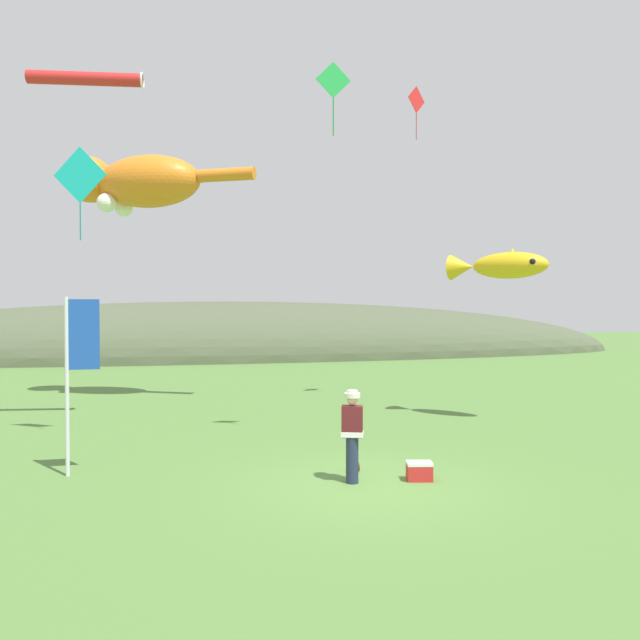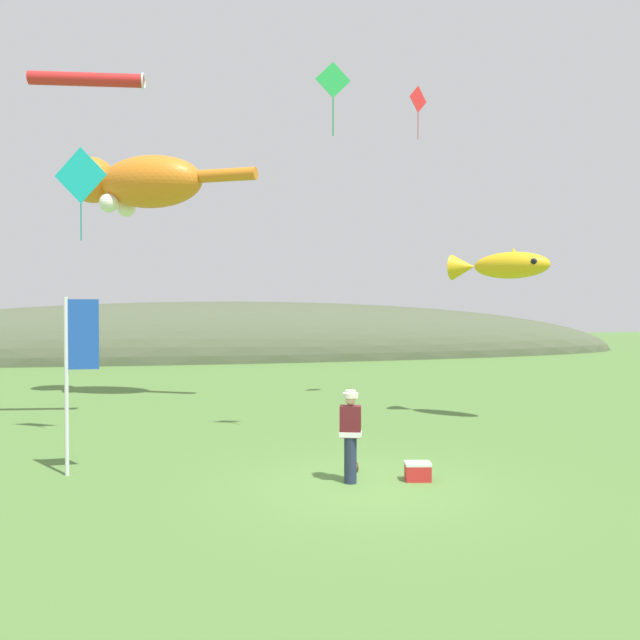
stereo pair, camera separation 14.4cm
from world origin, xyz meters
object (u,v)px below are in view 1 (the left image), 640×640
Objects in this scene: festival_attendant at (352,433)px; festival_banner_pole at (76,359)px; kite_spool at (355,467)px; kite_giant_cat at (136,183)px; picnic_cooler at (419,471)px; kite_fish_windsock at (499,266)px; kite_tube_streamer at (87,79)px; kite_diamond_red at (416,100)px; kite_diamond_teal at (80,176)px; kite_diamond_green at (333,81)px.

festival_banner_pole reaches higher than festival_attendant.
kite_giant_cat is at bearing 113.81° from kite_spool.
kite_fish_windsock is (4.64, 5.35, 4.39)m from picnic_cooler.
kite_tube_streamer is (-5.84, 5.72, 9.40)m from kite_spool.
kite_diamond_red is (4.50, 7.97, 10.31)m from kite_spool.
kite_diamond_teal is at bearing 96.00° from festival_banner_pole.
picnic_cooler is (1.04, -0.90, 0.08)m from kite_spool.
picnic_cooler is at bearing -35.72° from kite_diamond_teal.
kite_giant_cat is 5.72m from kite_tube_streamer.
festival_attendant is at bearing -18.40° from festival_banner_pole.
kite_giant_cat is 3.74× the size of kite_diamond_green.
kite_fish_windsock is 7.23m from kite_diamond_green.
festival_attendant is 0.67× the size of kite_fish_windsock.
kite_spool is 13.79m from kite_diamond_red.
kite_diamond_green reaches higher than festival_banner_pole.
kite_diamond_green is (5.63, 1.42, 6.43)m from festival_banner_pole.
festival_attendant is 0.58× the size of kite_tube_streamer.
kite_diamond_green is at bearing -127.92° from kite_diamond_red.
kite_spool is 12.46m from kite_tube_streamer.
kite_fish_windsock is at bearing -32.16° from kite_giant_cat.
kite_tube_streamer reaches higher than picnic_cooler.
kite_diamond_red reaches higher than picnic_cooler.
festival_attendant reaches higher than picnic_cooler.
festival_banner_pole is 11.90m from kite_fish_windsock.
kite_spool is at bearing -141.93° from kite_fish_windsock.
kite_diamond_green is (-0.89, 3.29, 8.57)m from picnic_cooler.
kite_tube_streamer is (-5.57, 6.48, 8.55)m from festival_attendant.
kite_giant_cat is at bearing 147.84° from kite_fish_windsock.
kite_diamond_green reaches higher than kite_giant_cat.
picnic_cooler is (1.32, -0.13, -0.77)m from festival_attendant.
festival_banner_pole is at bearing -162.66° from kite_fish_windsock.
festival_attendant is 0.50× the size of festival_banner_pole.
kite_diamond_green is at bearing -29.02° from kite_tube_streamer.
kite_spool is 0.11× the size of kite_diamond_red.
kite_spool is 9.57m from kite_diamond_teal.
picnic_cooler reaches higher than kite_spool.
picnic_cooler is 13.34m from kite_tube_streamer.
picnic_cooler is at bearing -63.65° from kite_giant_cat.
kite_tube_streamer is at bearing 150.98° from kite_diamond_green.
kite_fish_windsock is at bearing 38.07° from kite_spool.
kite_spool is 0.09× the size of kite_diamond_teal.
kite_spool is 8.98m from kite_diamond_green.
kite_diamond_red is at bearing 68.70° from picnic_cooler.
kite_diamond_red reaches higher than festival_attendant.
kite_giant_cat is 12.91m from kite_fish_windsock.
festival_attendant is 8.43m from kite_diamond_green.
festival_attendant is 0.78× the size of kite_diamond_teal.
kite_spool is at bearing 70.49° from festival_attendant.
kite_diamond_green is 6.55m from kite_diamond_teal.
festival_banner_pole is 8.62m from kite_tube_streamer.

